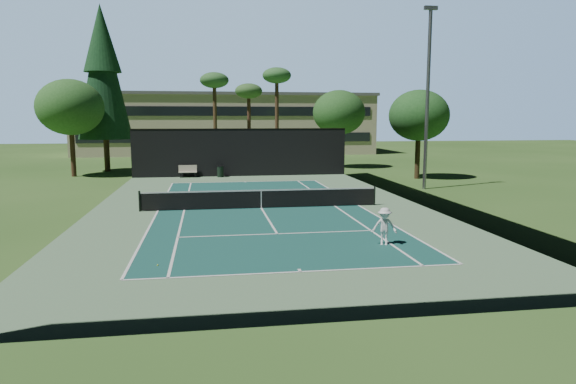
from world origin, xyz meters
The scene contains 22 objects.
ground centered at (0.00, 0.00, 0.00)m, with size 160.00×160.00×0.00m, color #345B22.
apron_slab centered at (0.00, 0.00, 0.01)m, with size 18.00×32.00×0.01m, color #5F865E.
court_surface centered at (0.00, 0.00, 0.01)m, with size 10.97×23.77×0.01m, color #195048.
court_lines centered at (0.00, 0.00, 0.02)m, with size 11.07×23.87×0.01m.
tennis_net centered at (0.00, 0.00, 0.56)m, with size 12.90×0.10×1.10m.
fence centered at (0.00, 0.06, 2.01)m, with size 18.04×32.05×4.03m.
player centered at (3.83, -8.88, 0.73)m, with size 0.94×0.54×1.46m, color white.
tennis_ball_a centered at (-4.55, -10.47, 0.03)m, with size 0.06×0.06×0.06m, color #BFE133.
tennis_ball_b centered at (-3.11, 1.11, 0.03)m, with size 0.06×0.06×0.06m, color #B5CA2D.
tennis_ball_c centered at (3.38, 2.32, 0.03)m, with size 0.07×0.07×0.07m, color #D1ED35.
tennis_ball_d centered at (-5.77, 4.21, 0.03)m, with size 0.06×0.06×0.06m, color gold.
park_bench centered at (-4.47, 15.72, 0.55)m, with size 1.50×0.45×1.02m.
trash_bin centered at (-1.79, 15.52, 0.48)m, with size 0.56×0.56×0.95m.
pine_tree centered at (-12.00, 22.00, 9.55)m, with size 4.80×4.80×15.00m.
palm_a centered at (-2.00, 24.00, 8.19)m, with size 2.80×2.80×9.32m.
palm_b centered at (1.50, 26.00, 7.36)m, with size 2.80×2.80×8.42m.
palm_c centered at (4.00, 23.00, 8.60)m, with size 2.80×2.80×9.77m.
decid_tree_a centered at (10.00, 22.00, 5.42)m, with size 5.12×5.12×7.62m.
decid_tree_b centered at (14.00, 12.00, 5.08)m, with size 4.80×4.80×7.14m.
decid_tree_c centered at (-14.00, 18.00, 5.76)m, with size 5.44×5.44×8.09m.
campus_building centered at (0.00, 45.98, 4.21)m, with size 40.50×12.50×8.30m.
light_pole centered at (12.00, 6.00, 6.46)m, with size 0.90×0.25×12.22m.
Camera 1 is at (-2.85, -27.38, 4.83)m, focal length 32.00 mm.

